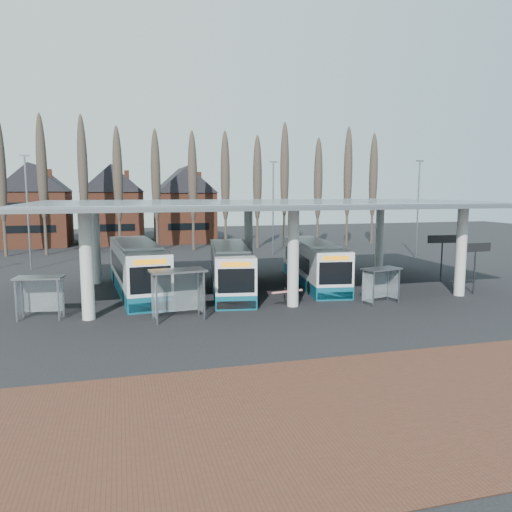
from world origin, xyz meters
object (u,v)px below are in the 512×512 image
object	(u,v)px
bus_0	(137,269)
bus_1	(230,269)
shelter_2	(380,278)
shelter_0	(40,288)
bus_2	(314,264)
shelter_1	(177,283)

from	to	relation	value
bus_0	bus_1	world-z (taller)	bus_0
shelter_2	shelter_0	bearing A→B (deg)	160.90
bus_2	shelter_2	size ratio (longest dim) A/B	4.46
bus_0	bus_2	distance (m)	13.08
bus_2	shelter_0	bearing A→B (deg)	-155.07
shelter_2	bus_0	bearing A→B (deg)	137.93
bus_1	shelter_1	world-z (taller)	bus_1
bus_0	shelter_0	distance (m)	8.11
bus_2	shelter_0	size ratio (longest dim) A/B	4.41
bus_1	shelter_2	size ratio (longest dim) A/B	4.45
bus_2	bus_0	bearing A→B (deg)	-173.61
shelter_0	shelter_2	distance (m)	20.13
bus_2	shelter_2	bearing A→B (deg)	-70.22
bus_0	shelter_0	bearing A→B (deg)	-137.21
bus_1	shelter_0	size ratio (longest dim) A/B	4.40
shelter_1	shelter_2	bearing A→B (deg)	-4.40
shelter_0	shelter_1	bearing A→B (deg)	-8.68
shelter_1	bus_2	bearing A→B (deg)	28.41
shelter_0	shelter_1	xyz separation A→B (m)	(7.35, -2.21, 0.31)
bus_1	bus_2	bearing A→B (deg)	16.58
bus_0	bus_1	size ratio (longest dim) A/B	1.08
shelter_0	bus_2	bearing A→B (deg)	24.88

